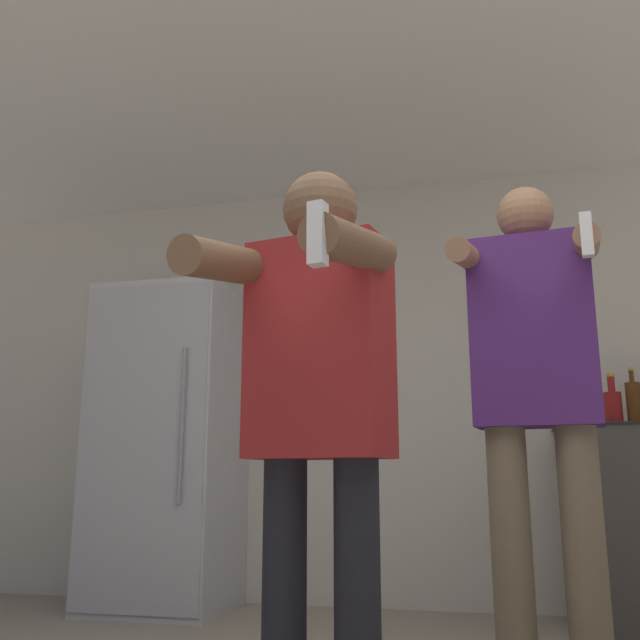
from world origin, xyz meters
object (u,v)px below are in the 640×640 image
object	(u,v)px
refrigerator	(168,445)
bottle_short_whiskey	(634,402)
bottle_brown_liquor	(613,405)
person_man_side	(537,388)
person_woman_foreground	(317,388)

from	to	relation	value
refrigerator	bottle_short_whiskey	distance (m)	2.58
refrigerator	bottle_brown_liquor	xyz separation A→B (m)	(2.47, 0.03, 0.18)
bottle_brown_liquor	bottle_short_whiskey	world-z (taller)	bottle_short_whiskey
refrigerator	bottle_short_whiskey	bearing A→B (deg)	0.58
bottle_short_whiskey	person_man_side	size ratio (longest dim) A/B	0.17
bottle_brown_liquor	person_man_side	distance (m)	1.46
bottle_brown_liquor	bottle_short_whiskey	bearing A→B (deg)	0.00
refrigerator	bottle_brown_liquor	world-z (taller)	refrigerator
bottle_brown_liquor	person_woman_foreground	world-z (taller)	person_woman_foreground
refrigerator	person_man_side	world-z (taller)	refrigerator
bottle_brown_liquor	person_woman_foreground	distance (m)	2.41
person_woman_foreground	person_man_side	distance (m)	0.97
bottle_brown_liquor	person_man_side	world-z (taller)	person_man_side
bottle_brown_liquor	person_woman_foreground	xyz separation A→B (m)	(-1.06, -2.15, -0.14)
bottle_brown_liquor	person_woman_foreground	bearing A→B (deg)	-116.28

